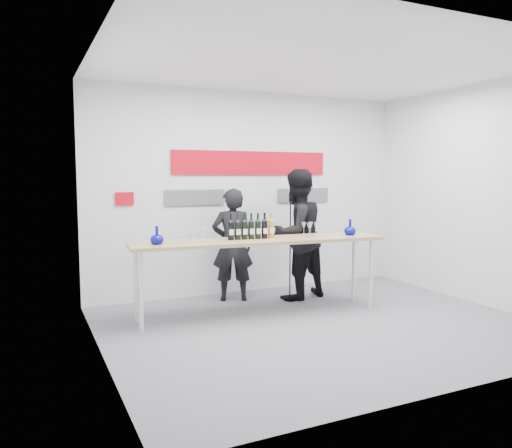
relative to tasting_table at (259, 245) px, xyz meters
name	(u,v)px	position (x,y,z in m)	size (l,w,h in m)	color
ground	(322,325)	(0.47, -0.74, -0.90)	(5.00, 5.00, 0.00)	slate
back_wall	(251,193)	(0.47, 1.26, 0.60)	(5.00, 0.04, 3.00)	silver
signage	(249,173)	(0.41, 1.23, 0.91)	(3.38, 0.02, 0.79)	red
tasting_table	(259,245)	(0.00, 0.00, 0.00)	(3.27, 0.92, 0.97)	tan
wine_bottles	(251,226)	(-0.09, 0.04, 0.24)	(0.62, 0.13, 0.33)	black
decanter_left	(157,235)	(-1.28, 0.08, 0.18)	(0.16, 0.16, 0.21)	#070986
decanter_right	(350,227)	(1.28, -0.14, 0.18)	(0.16, 0.16, 0.21)	#070986
glasses_left	(189,235)	(-0.90, 0.07, 0.17)	(0.36, 0.25, 0.18)	silver
glasses_right	(319,229)	(0.83, -0.08, 0.17)	(0.46, 0.26, 0.18)	silver
presenter_left	(232,245)	(-0.03, 0.81, -0.10)	(0.58, 0.38, 1.59)	black
presenter_right	(296,234)	(0.85, 0.55, 0.03)	(0.90, 0.70, 1.85)	black
mic_stand	(290,271)	(0.69, 0.45, -0.47)	(0.16, 0.16, 1.41)	black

